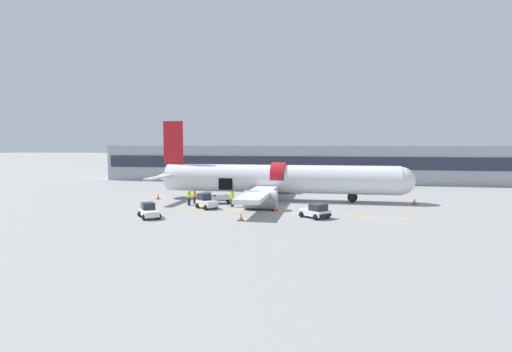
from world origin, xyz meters
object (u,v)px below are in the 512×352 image
object	(u,v)px
suitcase_on_tarmac_upright	(199,203)
ground_crew_loader_b	(232,198)
baggage_tug_mid	(149,211)
ground_crew_loader_a	(189,197)
ground_crew_driver	(195,196)
baggage_tug_lead	(316,212)
baggage_cart_loading	(220,199)
baggage_tug_rear	(206,202)
airplane	(275,180)

from	to	relation	value
suitcase_on_tarmac_upright	ground_crew_loader_b	bearing A→B (deg)	1.43
baggage_tug_mid	ground_crew_loader_a	xyz separation A→B (m)	(1.03, 7.87, 0.37)
ground_crew_driver	baggage_tug_lead	bearing A→B (deg)	-24.34
baggage_cart_loading	ground_crew_loader_b	world-z (taller)	ground_crew_loader_b
baggage_tug_mid	suitcase_on_tarmac_upright	size ratio (longest dim) A/B	4.15
baggage_tug_lead	baggage_tug_rear	world-z (taller)	baggage_tug_rear
baggage_tug_mid	ground_crew_loader_a	distance (m)	7.94
baggage_cart_loading	ground_crew_driver	distance (m)	2.94
baggage_tug_rear	ground_crew_loader_a	bearing A→B (deg)	145.86
baggage_cart_loading	ground_crew_loader_a	world-z (taller)	ground_crew_loader_a
baggage_tug_rear	ground_crew_driver	world-z (taller)	same
suitcase_on_tarmac_upright	ground_crew_loader_a	bearing A→B (deg)	172.39
airplane	ground_crew_loader_b	bearing A→B (deg)	-123.19
baggage_tug_rear	ground_crew_loader_a	world-z (taller)	ground_crew_loader_a
baggage_tug_rear	ground_crew_loader_b	size ratio (longest dim) A/B	1.45
ground_crew_loader_a	ground_crew_driver	bearing A→B (deg)	81.76
baggage_cart_loading	ground_crew_loader_b	size ratio (longest dim) A/B	2.09
ground_crew_driver	baggage_tug_mid	bearing A→B (deg)	-97.55
ground_crew_driver	suitcase_on_tarmac_upright	xyz separation A→B (m)	(0.98, -1.47, -0.53)
airplane	ground_crew_loader_a	size ratio (longest dim) A/B	17.50
baggage_tug_lead	suitcase_on_tarmac_upright	size ratio (longest dim) A/B	4.12
airplane	suitcase_on_tarmac_upright	size ratio (longest dim) A/B	42.41
baggage_tug_lead	ground_crew_loader_a	size ratio (longest dim) A/B	1.70
baggage_tug_rear	suitcase_on_tarmac_upright	distance (m)	2.12
baggage_tug_rear	ground_crew_loader_a	xyz separation A→B (m)	(-2.54, 1.72, 0.29)
baggage_tug_mid	ground_crew_loader_b	distance (m)	9.87
ground_crew_loader_b	suitcase_on_tarmac_upright	distance (m)	3.89
airplane	ground_crew_loader_b	size ratio (longest dim) A/B	17.17
ground_crew_driver	baggage_tug_rear	bearing A→B (deg)	-52.20
baggage_tug_rear	baggage_cart_loading	size ratio (longest dim) A/B	0.69
ground_crew_loader_b	ground_crew_loader_a	bearing A→B (deg)	179.31
baggage_tug_lead	ground_crew_loader_b	world-z (taller)	ground_crew_loader_b
baggage_tug_lead	baggage_tug_mid	xyz separation A→B (m)	(-15.26, -2.82, -0.00)
baggage_tug_lead	baggage_tug_rear	distance (m)	12.16
airplane	ground_crew_loader_b	distance (m)	7.28
airplane	baggage_cart_loading	world-z (taller)	airplane
ground_crew_loader_b	airplane	bearing A→B (deg)	56.81
baggage_cart_loading	baggage_tug_rear	bearing A→B (deg)	-97.06
airplane	baggage_cart_loading	xyz separation A→B (m)	(-5.88, -3.82, -2.02)
baggage_tug_lead	ground_crew_driver	world-z (taller)	ground_crew_driver
ground_crew_loader_a	ground_crew_loader_b	bearing A→B (deg)	-0.69
suitcase_on_tarmac_upright	baggage_cart_loading	bearing A→B (deg)	50.31
baggage_tug_rear	ground_crew_loader_b	xyz separation A→B (m)	(2.45, 1.66, 0.31)
airplane	ground_crew_driver	xyz separation A→B (m)	(-8.70, -4.58, -1.67)
ground_crew_loader_b	ground_crew_driver	xyz separation A→B (m)	(-4.81, 1.37, -0.13)
baggage_tug_rear	ground_crew_driver	distance (m)	3.85
baggage_tug_mid	baggage_tug_rear	bearing A→B (deg)	59.84
ground_crew_driver	suitcase_on_tarmac_upright	world-z (taller)	ground_crew_driver
baggage_tug_mid	ground_crew_driver	xyz separation A→B (m)	(1.22, 9.18, 0.26)
baggage_tug_rear	ground_crew_loader_b	distance (m)	2.98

